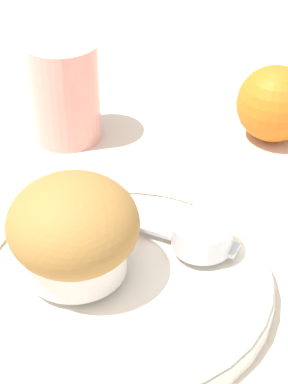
# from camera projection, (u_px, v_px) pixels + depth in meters

# --- Properties ---
(ground_plane) EXTENTS (3.00, 3.00, 0.00)m
(ground_plane) POSITION_uv_depth(u_px,v_px,m) (136.00, 300.00, 0.46)
(ground_plane) COLOR beige
(plate) EXTENTS (0.21, 0.21, 0.02)m
(plate) POSITION_uv_depth(u_px,v_px,m) (125.00, 281.00, 0.46)
(plate) COLOR silver
(plate) RESTS_ON ground_plane
(muffin) EXTENTS (0.09, 0.09, 0.07)m
(muffin) POSITION_uv_depth(u_px,v_px,m) (74.00, 231.00, 0.44)
(muffin) COLOR silver
(muffin) RESTS_ON plate
(cream_ramekin) EXTENTS (0.05, 0.05, 0.02)m
(cream_ramekin) POSITION_uv_depth(u_px,v_px,m) (202.00, 234.00, 0.47)
(cream_ramekin) COLOR silver
(cream_ramekin) RESTS_ON plate
(berry_pair) EXTENTS (0.03, 0.02, 0.02)m
(berry_pair) POSITION_uv_depth(u_px,v_px,m) (114.00, 217.00, 0.49)
(berry_pair) COLOR maroon
(berry_pair) RESTS_ON plate
(butter_knife) EXTENTS (0.18, 0.08, 0.00)m
(butter_knife) POSITION_uv_depth(u_px,v_px,m) (121.00, 217.00, 0.50)
(butter_knife) COLOR silver
(butter_knife) RESTS_ON plate
(orange_fruit) EXTENTS (0.07, 0.07, 0.07)m
(orange_fruit) POSITION_uv_depth(u_px,v_px,m) (275.00, 104.00, 0.62)
(orange_fruit) COLOR orange
(orange_fruit) RESTS_ON ground_plane
(juice_glass) EXTENTS (0.07, 0.07, 0.10)m
(juice_glass) POSITION_uv_depth(u_px,v_px,m) (65.00, 92.00, 0.61)
(juice_glass) COLOR #E5998C
(juice_glass) RESTS_ON ground_plane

